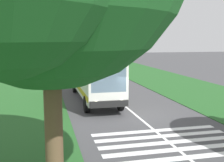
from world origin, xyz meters
name	(u,v)px	position (x,y,z in m)	size (l,w,h in m)	color
ground	(136,115)	(0.00, 0.00, 0.00)	(160.00, 160.00, 0.00)	#424244
grass_verge_left	(20,84)	(15.00, 8.20, 0.02)	(120.00, 8.00, 0.04)	#235623
grass_verge_right	(162,79)	(15.00, -8.20, 0.02)	(120.00, 8.00, 0.04)	#235623
centre_line	(95,82)	(15.00, 0.00, 0.00)	(110.00, 0.16, 0.01)	silver
coach_bus	(94,73)	(5.36, 1.80, 2.15)	(11.16, 2.62, 3.73)	silver
zebra_crossing	(169,142)	(-5.05, 0.00, 0.00)	(4.05, 6.80, 0.01)	silver
trailing_car_0	(70,69)	(23.69, 2.01, 0.67)	(4.30, 1.78, 1.43)	gray
trailing_car_1	(67,65)	(30.28, 1.86, 0.67)	(4.30, 1.78, 1.43)	silver
trailing_car_2	(67,62)	(36.03, 1.52, 0.67)	(4.30, 1.78, 1.43)	gray
roadside_tree_left_1	(43,31)	(51.54, 5.62, 6.50)	(8.22, 7.13, 10.20)	#4C3826
roadside_tree_left_2	(40,27)	(60.00, 6.16, 7.87)	(7.18, 5.95, 10.96)	#3D2D1E
roadside_tree_right_0	(99,31)	(41.32, -5.60, 6.37)	(5.95, 4.98, 8.96)	brown
roadside_tree_right_2	(93,35)	(51.61, -5.99, 5.73)	(6.38, 5.63, 8.64)	#4C3826
utility_pole	(48,46)	(13.69, 5.08, 4.11)	(0.24, 1.40, 7.85)	#473828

